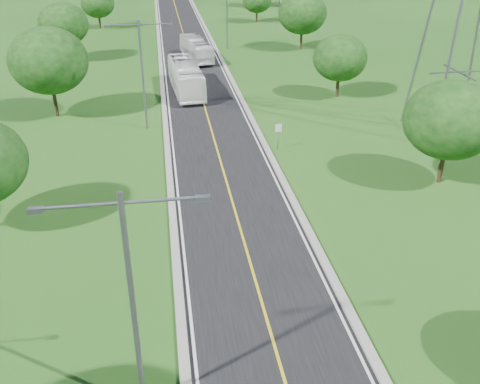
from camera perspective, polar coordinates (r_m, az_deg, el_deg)
name	(u,v)px	position (r m, az deg, el deg)	size (l,w,h in m)	color
ground	(197,83)	(66.45, -4.56, 11.55)	(260.00, 260.00, 0.00)	#1D4F16
road	(194,70)	(72.23, -4.95, 12.84)	(8.00, 150.00, 0.06)	black
curb_left	(161,71)	(72.07, -8.40, 12.69)	(0.50, 150.00, 0.22)	gray
curb_right	(226,68)	(72.59, -1.52, 13.07)	(0.50, 150.00, 0.22)	gray
speed_limit_sign	(278,132)	(45.92, 4.10, 6.37)	(0.55, 0.09, 2.40)	slate
streetlight_near_left	(131,292)	(19.93, -11.52, -10.42)	(5.90, 0.25, 10.00)	slate
streetlight_mid_left	(142,66)	(50.31, -10.42, 13.06)	(5.90, 0.25, 10.00)	slate
streetlight_far_right	(227,8)	(83.36, -1.41, 19.02)	(5.90, 0.25, 10.00)	slate
tree_lc	(49,61)	(56.23, -19.75, 13.04)	(7.56, 7.56, 8.79)	black
tree_ld	(63,24)	(79.90, -18.34, 16.65)	(6.72, 6.72, 7.82)	black
tree_le	(98,3)	(103.22, -14.96, 18.88)	(5.88, 5.88, 6.84)	black
tree_rb	(450,120)	(41.60, 21.51, 7.17)	(6.72, 6.72, 7.82)	black
tree_rc	(340,58)	(60.66, 10.62, 13.89)	(5.88, 5.88, 6.84)	black
tree_rd	(302,13)	(83.62, 6.68, 18.41)	(7.14, 7.14, 8.30)	black
tree_re	(257,0)	(106.45, 1.81, 19.78)	(5.46, 5.46, 6.35)	black
bus_outbound	(196,49)	(77.39, -4.70, 14.97)	(2.48, 10.59, 2.95)	silver
bus_inbound	(186,77)	(62.38, -5.81, 12.12)	(2.85, 12.17, 3.39)	white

